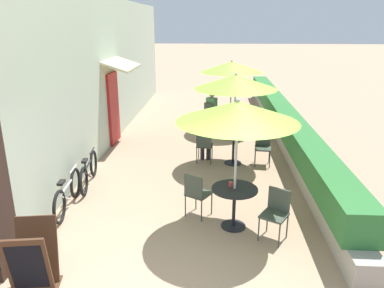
{
  "coord_description": "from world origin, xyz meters",
  "views": [
    {
      "loc": [
        0.62,
        -3.91,
        3.52
      ],
      "look_at": [
        0.15,
        3.73,
        1.0
      ],
      "focal_mm": 35.0,
      "sensor_mm": 36.0,
      "label": 1
    }
  ],
  "objects": [
    {
      "name": "cafe_chair_mid_left",
      "position": [
        0.37,
        5.23,
        0.52
      ],
      "size": [
        0.44,
        0.44,
        0.87
      ],
      "rotation": [
        0.0,
        0.0,
        6.19
      ],
      "color": "#384238",
      "rests_on": "ground_plane"
    },
    {
      "name": "patio_table_mid",
      "position": [
        1.12,
        5.23,
        0.56
      ],
      "size": [
        0.81,
        0.81,
        0.75
      ],
      "color": "black",
      "rests_on": "ground_plane"
    },
    {
      "name": "patio_umbrella_far",
      "position": [
        1.15,
        8.37,
        2.12
      ],
      "size": [
        2.03,
        2.03,
        2.34
      ],
      "color": "#B7B7BC",
      "rests_on": "ground_plane"
    },
    {
      "name": "cafe_chair_far_left",
      "position": [
        0.48,
        8.72,
        0.52
      ],
      "size": [
        0.55,
        0.55,
        0.87
      ],
      "rotation": [
        0.0,
        0.0,
        5.7
      ],
      "color": "#384238",
      "rests_on": "ground_plane"
    },
    {
      "name": "seated_patron_mid_left",
      "position": [
        0.38,
        5.34,
        0.69
      ],
      "size": [
        0.36,
        0.43,
        1.25
      ],
      "rotation": [
        0.0,
        0.0,
        6.19
      ],
      "color": "#23232D",
      "rests_on": "ground_plane"
    },
    {
      "name": "cafe_chair_mid_right",
      "position": [
        1.87,
        5.24,
        0.52
      ],
      "size": [
        0.44,
        0.44,
        0.87
      ],
      "rotation": [
        0.0,
        0.0,
        9.33
      ],
      "color": "#384238",
      "rests_on": "ground_plane"
    },
    {
      "name": "cafe_facade_wall",
      "position": [
        -2.54,
        7.47,
        2.09
      ],
      "size": [
        0.98,
        15.22,
        4.2
      ],
      "color": "#B2C1AD",
      "rests_on": "ground_plane"
    },
    {
      "name": "coffee_cup_far",
      "position": [
        1.28,
        8.48,
        0.8
      ],
      "size": [
        0.07,
        0.07,
        0.09
      ],
      "color": "white",
      "rests_on": "patio_table_far"
    },
    {
      "name": "patio_umbrella_near",
      "position": [
        1.0,
        2.06,
        2.12
      ],
      "size": [
        2.03,
        2.03,
        2.34
      ],
      "color": "#B7B7BC",
      "rests_on": "ground_plane"
    },
    {
      "name": "patio_umbrella_mid",
      "position": [
        1.12,
        5.23,
        2.12
      ],
      "size": [
        2.03,
        2.03,
        2.34
      ],
      "color": "#B7B7BC",
      "rests_on": "ground_plane"
    },
    {
      "name": "bicycle_second",
      "position": [
        -2.16,
        3.68,
        0.33
      ],
      "size": [
        0.26,
        1.68,
        0.71
      ],
      "rotation": [
        0.0,
        0.0,
        0.12
      ],
      "color": "black",
      "rests_on": "ground_plane"
    },
    {
      "name": "cafe_chair_near_left",
      "position": [
        1.68,
        1.75,
        0.52
      ],
      "size": [
        0.55,
        0.55,
        0.87
      ],
      "rotation": [
        0.0,
        0.0,
        8.9
      ],
      "color": "#384238",
      "rests_on": "ground_plane"
    },
    {
      "name": "planter_hedge",
      "position": [
        2.75,
        7.51,
        0.54
      ],
      "size": [
        0.6,
        14.22,
        1.01
      ],
      "color": "gray",
      "rests_on": "ground_plane"
    },
    {
      "name": "patio_table_near",
      "position": [
        1.0,
        2.06,
        0.56
      ],
      "size": [
        0.81,
        0.81,
        0.75
      ],
      "color": "black",
      "rests_on": "ground_plane"
    },
    {
      "name": "seated_patron_far_left",
      "position": [
        0.55,
        8.81,
        0.69
      ],
      "size": [
        0.49,
        0.51,
        1.25
      ],
      "rotation": [
        0.0,
        0.0,
        5.7
      ],
      "color": "#23232D",
      "rests_on": "ground_plane"
    },
    {
      "name": "coffee_cup_near",
      "position": [
        0.93,
        2.13,
        0.8
      ],
      "size": [
        0.07,
        0.07,
        0.09
      ],
      "color": "#B73D3D",
      "rests_on": "patio_table_near"
    },
    {
      "name": "cafe_chair_far_right",
      "position": [
        1.81,
        8.02,
        0.52
      ],
      "size": [
        0.55,
        0.55,
        0.87
      ],
      "rotation": [
        0.0,
        0.0,
        8.84
      ],
      "color": "#384238",
      "rests_on": "ground_plane"
    },
    {
      "name": "menu_board",
      "position": [
        -1.77,
        0.23,
        0.48
      ],
      "size": [
        0.64,
        0.71,
        0.98
      ],
      "rotation": [
        0.0,
        0.0,
        0.16
      ],
      "color": "#422819",
      "rests_on": "ground_plane"
    },
    {
      "name": "bicycle_leaning",
      "position": [
        -2.2,
        2.53,
        0.33
      ],
      "size": [
        0.2,
        1.69,
        0.72
      ],
      "rotation": [
        0.0,
        0.0,
        0.09
      ],
      "color": "black",
      "rests_on": "ground_plane"
    },
    {
      "name": "patio_table_far",
      "position": [
        1.15,
        8.37,
        0.56
      ],
      "size": [
        0.81,
        0.81,
        0.75
      ],
      "color": "black",
      "rests_on": "ground_plane"
    },
    {
      "name": "cafe_chair_near_right",
      "position": [
        0.32,
        2.37,
        0.52
      ],
      "size": [
        0.55,
        0.55,
        0.87
      ],
      "rotation": [
        0.0,
        0.0,
        12.04
      ],
      "color": "#384238",
      "rests_on": "ground_plane"
    }
  ]
}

